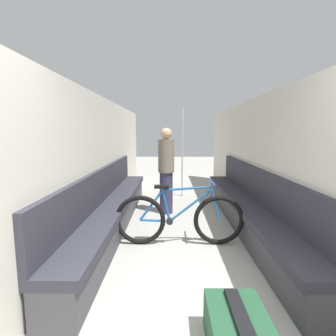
% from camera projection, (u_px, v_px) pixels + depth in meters
% --- Properties ---
extents(wall_left, '(0.10, 8.95, 2.12)m').
position_uv_depth(wall_left, '(96.00, 163.00, 4.10)').
color(wall_left, beige).
rests_on(wall_left, ground).
extents(wall_right, '(0.10, 8.95, 2.12)m').
position_uv_depth(wall_right, '(265.00, 163.00, 4.08)').
color(wall_right, beige).
rests_on(wall_right, ground).
extents(bench_seat_row_left, '(0.45, 4.55, 0.97)m').
position_uv_depth(bench_seat_row_left, '(113.00, 209.00, 4.19)').
color(bench_seat_row_left, '#3D3D42').
rests_on(bench_seat_row_left, ground).
extents(bench_seat_row_right, '(0.45, 4.55, 0.97)m').
position_uv_depth(bench_seat_row_right, '(247.00, 210.00, 4.17)').
color(bench_seat_row_right, '#3D3D42').
rests_on(bench_seat_row_right, ground).
extents(bicycle, '(1.77, 0.46, 0.89)m').
position_uv_depth(bicycle, '(179.00, 219.00, 3.58)').
color(bicycle, black).
rests_on(bicycle, ground).
extents(grab_pole_near, '(0.08, 0.08, 2.10)m').
position_uv_depth(grab_pole_near, '(182.00, 154.00, 6.22)').
color(grab_pole_near, gray).
rests_on(grab_pole_near, ground).
extents(passenger_standing, '(0.30, 0.30, 1.61)m').
position_uv_depth(passenger_standing, '(166.00, 170.00, 4.92)').
color(passenger_standing, '#332D4C').
rests_on(passenger_standing, ground).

